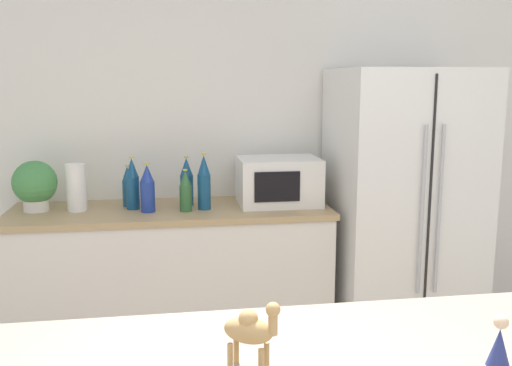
{
  "coord_description": "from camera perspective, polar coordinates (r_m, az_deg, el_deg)",
  "views": [
    {
      "loc": [
        -0.49,
        -0.89,
        1.64
      ],
      "look_at": [
        -0.13,
        1.37,
        1.22
      ],
      "focal_mm": 40.0,
      "sensor_mm": 36.0,
      "label": 1
    }
  ],
  "objects": [
    {
      "name": "refrigerator",
      "position": [
        3.59,
        14.37,
        -2.66
      ],
      "size": [
        0.83,
        0.75,
        1.7
      ],
      "color": "white",
      "rests_on": "ground_plane"
    },
    {
      "name": "paper_towel_roll",
      "position": [
        3.41,
        -17.53,
        -0.43
      ],
      "size": [
        0.11,
        0.11,
        0.27
      ],
      "color": "white",
      "rests_on": "back_counter"
    },
    {
      "name": "back_counter",
      "position": [
        3.5,
        -8.32,
        -9.65
      ],
      "size": [
        1.86,
        0.63,
        0.9
      ],
      "color": "silver",
      "rests_on": "ground_plane"
    },
    {
      "name": "back_bottle_5",
      "position": [
        3.26,
        -7.06,
        -0.83
      ],
      "size": [
        0.07,
        0.07,
        0.24
      ],
      "color": "#2D6033",
      "rests_on": "back_counter"
    },
    {
      "name": "wall_back",
      "position": [
        3.67,
        -1.21,
        4.64
      ],
      "size": [
        8.0,
        0.06,
        2.55
      ],
      "color": "white",
      "rests_on": "ground_plane"
    },
    {
      "name": "back_bottle_3",
      "position": [
        3.45,
        -12.71,
        -0.36
      ],
      "size": [
        0.06,
        0.06,
        0.25
      ],
      "color": "navy",
      "rests_on": "back_counter"
    },
    {
      "name": "wise_man_figurine_blue",
      "position": [
        1.45,
        23.15,
        -14.59
      ],
      "size": [
        0.05,
        0.05,
        0.12
      ],
      "color": "navy",
      "rests_on": "bar_counter"
    },
    {
      "name": "camel_figurine",
      "position": [
        1.3,
        -0.53,
        -14.4
      ],
      "size": [
        0.13,
        0.11,
        0.17
      ],
      "color": "tan",
      "rests_on": "bar_counter"
    },
    {
      "name": "back_bottle_4",
      "position": [
        3.36,
        -12.26,
        -0.12
      ],
      "size": [
        0.08,
        0.08,
        0.31
      ],
      "color": "navy",
      "rests_on": "back_counter"
    },
    {
      "name": "back_bottle_2",
      "position": [
        3.3,
        -5.22,
        0.03
      ],
      "size": [
        0.08,
        0.08,
        0.33
      ],
      "color": "navy",
      "rests_on": "back_counter"
    },
    {
      "name": "microwave",
      "position": [
        3.43,
        2.26,
        0.2
      ],
      "size": [
        0.48,
        0.37,
        0.28
      ],
      "color": "white",
      "rests_on": "back_counter"
    },
    {
      "name": "potted_plant",
      "position": [
        3.48,
        -21.24,
        -0.12
      ],
      "size": [
        0.25,
        0.25,
        0.29
      ],
      "color": "silver",
      "rests_on": "back_counter"
    },
    {
      "name": "back_bottle_0",
      "position": [
        3.42,
        -6.95,
        0.09
      ],
      "size": [
        0.08,
        0.08,
        0.29
      ],
      "color": "navy",
      "rests_on": "back_counter"
    },
    {
      "name": "back_bottle_1",
      "position": [
        3.28,
        -10.8,
        -0.57
      ],
      "size": [
        0.08,
        0.08,
        0.28
      ],
      "color": "navy",
      "rests_on": "back_counter"
    }
  ]
}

